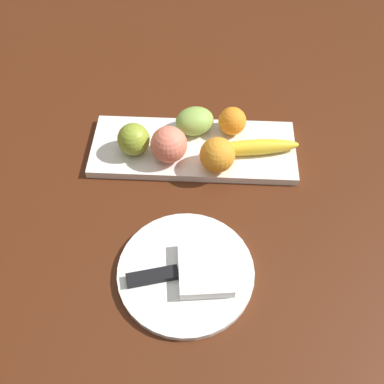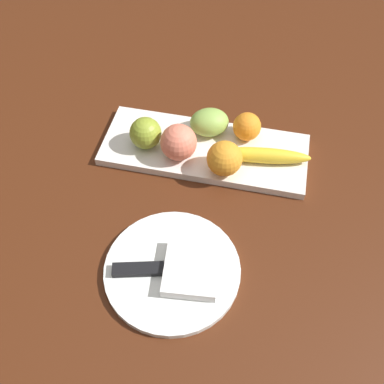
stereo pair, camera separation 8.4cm
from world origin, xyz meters
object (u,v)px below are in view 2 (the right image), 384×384
Objects in this scene: banana at (263,155)px; folded_napkin at (191,269)px; orange_near_banana at (225,158)px; orange_near_apple at (247,127)px; dinner_plate at (175,270)px; knife at (147,269)px; fruit_tray at (206,150)px; grape_bunch at (208,122)px; peach at (179,142)px; apple at (146,133)px.

banana is 1.87× the size of folded_napkin.
orange_near_banana is 0.68× the size of folded_napkin.
orange_near_banana reaches higher than orange_near_apple.
orange_near_apple reaches higher than dinner_plate.
orange_near_banana reaches higher than knife.
orange_near_apple is at bearing 117.22° from banana.
knife is (-0.05, -0.31, 0.01)m from fruit_tray.
knife is at bearing -96.34° from grape_bunch.
orange_near_banana is 0.86× the size of grape_bunch.
orange_near_banana reaches higher than banana.
knife is at bearing -88.47° from peach.
orange_near_apple is at bearing 1.13° from grape_bunch.
orange_near_apple is at bearing 18.28° from apple.
orange_near_banana reaches higher than apple.
folded_napkin is (0.03, -0.29, 0.02)m from fruit_tray.
apple is 0.28× the size of dinner_plate.
fruit_tray is 0.08m from peach.
peach is at bearing 167.52° from orange_near_banana.
grape_bunch is (-0.05, 0.10, -0.01)m from orange_near_banana.
apple is 0.08m from peach.
folded_napkin is at bearing -72.28° from peach.
fruit_tray is 2.42× the size of knife.
banana is 0.08m from orange_near_apple.
grape_bunch reaches higher than knife.
orange_near_apple is 0.15m from peach.
grape_bunch is (-0.08, -0.00, -0.00)m from orange_near_apple.
banana is 0.30m from dinner_plate.
orange_near_banana is at bearing -12.00° from apple.
banana is at bearing 46.20° from knife.
banana is at bearing 72.18° from folded_napkin.
orange_near_banana is (0.17, -0.04, 0.00)m from apple.
grape_bunch is (0.12, 0.07, -0.01)m from apple.
knife is at bearing -74.15° from apple.
knife is (-0.05, -0.01, 0.01)m from dinner_plate.
apple is 0.89× the size of peach.
peach is at bearing -147.58° from orange_near_apple.
peach reaches higher than banana.
folded_napkin is at bearing -83.93° from grape_bunch.
banana is 2.74× the size of orange_near_banana.
orange_near_banana is 0.95× the size of peach.
peach is (0.07, -0.01, 0.00)m from apple.
fruit_tray is at bearing -147.48° from orange_near_apple.
peach is at bearing -119.99° from grape_bunch.
orange_near_apple is (0.08, 0.05, 0.04)m from fruit_tray.
dinner_plate is (0.13, -0.27, -0.04)m from apple.
folded_napkin is at bearing 0.00° from dinner_plate.
apple is 0.25m from banana.
orange_near_apple is 0.08m from grape_bunch.
apple is 0.14m from grape_bunch.
orange_near_apple is 0.72× the size of grape_bunch.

